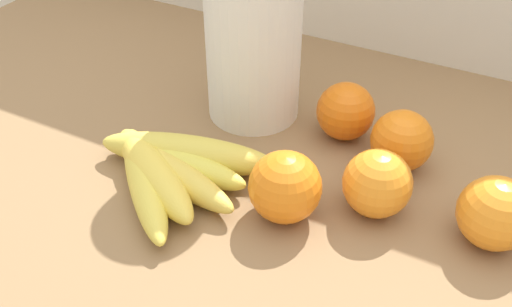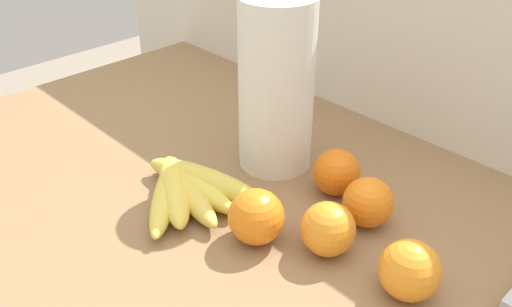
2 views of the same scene
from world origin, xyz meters
TOP-DOWN VIEW (x-y plane):
  - wall_back at (0.00, 0.37)m, footprint 1.93×0.06m
  - banana_bunch at (-0.25, -0.05)m, footprint 0.20×0.18m
  - orange_back_left at (0.07, 0.02)m, footprint 0.07×0.07m
  - orange_right at (-0.11, -0.04)m, footprint 0.07×0.07m
  - orange_front at (-0.04, 0.09)m, footprint 0.07×0.07m
  - orange_back_right at (-0.04, 0.01)m, footprint 0.07×0.07m
  - orange_far_right at (-0.11, 0.11)m, footprint 0.07×0.07m
  - paper_towel_roll at (-0.23, 0.11)m, footprint 0.11×0.11m

SIDE VIEW (x-z plane):
  - wall_back at x=0.00m, z-range 0.00..1.30m
  - banana_bunch at x=-0.25m, z-range 0.86..0.90m
  - orange_front at x=-0.04m, z-range 0.86..0.93m
  - orange_far_right at x=-0.11m, z-range 0.86..0.93m
  - orange_back_right at x=-0.04m, z-range 0.86..0.93m
  - orange_back_left at x=0.07m, z-range 0.86..0.93m
  - orange_right at x=-0.11m, z-range 0.86..0.93m
  - paper_towel_roll at x=-0.23m, z-range 0.85..1.14m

